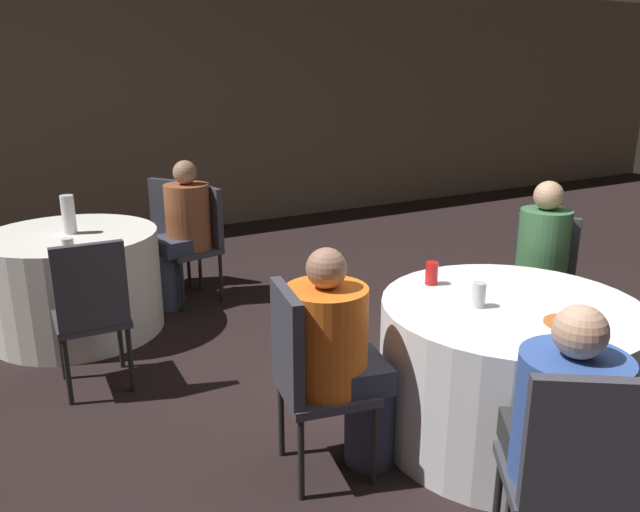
# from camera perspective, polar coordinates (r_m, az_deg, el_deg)

# --- Properties ---
(ground_plane) EXTENTS (16.00, 16.00, 0.00)m
(ground_plane) POSITION_cam_1_polar(r_m,az_deg,el_deg) (3.56, 16.77, -14.65)
(ground_plane) COLOR black
(wall_back) EXTENTS (16.00, 0.06, 2.80)m
(wall_back) POSITION_cam_1_polar(r_m,az_deg,el_deg) (7.31, -11.39, 13.33)
(wall_back) COLOR #7A6B5B
(wall_back) RESTS_ON ground_plane
(table_near) EXTENTS (1.27, 1.27, 0.72)m
(table_near) POSITION_cam_1_polar(r_m,az_deg,el_deg) (3.31, 16.66, -10.02)
(table_near) COLOR silver
(table_near) RESTS_ON ground_plane
(table_far) EXTENTS (1.19, 1.19, 0.72)m
(table_far) POSITION_cam_1_polar(r_m,az_deg,el_deg) (4.74, -21.54, -2.26)
(table_far) COLOR white
(table_far) RESTS_ON ground_plane
(chair_near_southwest) EXTENTS (0.56, 0.56, 0.92)m
(chair_near_southwest) POSITION_cam_1_polar(r_m,az_deg,el_deg) (2.35, 22.10, -17.58)
(chair_near_southwest) COLOR #383842
(chair_near_southwest) RESTS_ON ground_plane
(chair_near_west) EXTENTS (0.47, 0.47, 0.92)m
(chair_near_west) POSITION_cam_1_polar(r_m,az_deg,el_deg) (2.81, -1.33, -10.20)
(chair_near_west) COLOR #383842
(chair_near_west) RESTS_ON ground_plane
(chair_near_northeast) EXTENTS (0.55, 0.55, 0.92)m
(chair_near_northeast) POSITION_cam_1_polar(r_m,az_deg,el_deg) (4.22, 19.61, -1.76)
(chair_near_northeast) COLOR #383842
(chair_near_northeast) RESTS_ON ground_plane
(chair_far_east) EXTENTS (0.47, 0.46, 0.92)m
(chair_far_east) POSITION_cam_1_polar(r_m,az_deg,el_deg) (5.06, -10.93, 1.98)
(chair_far_east) COLOR #383842
(chair_far_east) RESTS_ON ground_plane
(chair_far_northeast) EXTENTS (0.56, 0.56, 0.92)m
(chair_far_northeast) POSITION_cam_1_polar(r_m,az_deg,el_deg) (5.39, -14.06, 2.70)
(chair_far_northeast) COLOR #383842
(chair_far_northeast) RESTS_ON ground_plane
(chair_far_south) EXTENTS (0.42, 0.42, 0.92)m
(chair_far_south) POSITION_cam_1_polar(r_m,az_deg,el_deg) (3.73, -20.17, -4.25)
(chair_far_south) COLOR #383842
(chair_far_south) RESTS_ON ground_plane
(person_blue_shirt) EXTENTS (0.48, 0.51, 1.09)m
(person_blue_shirt) POSITION_cam_1_polar(r_m,az_deg,el_deg) (2.47, 21.07, -15.10)
(person_blue_shirt) COLOR #282828
(person_blue_shirt) RESTS_ON ground_plane
(person_green_jacket) EXTENTS (0.46, 0.42, 1.17)m
(person_green_jacket) POSITION_cam_1_polar(r_m,az_deg,el_deg) (4.04, 19.32, -1.96)
(person_green_jacket) COLOR #4C4238
(person_green_jacket) RESTS_ON ground_plane
(person_floral_shirt) EXTENTS (0.51, 0.38, 1.14)m
(person_floral_shirt) POSITION_cam_1_polar(r_m,az_deg,el_deg) (4.98, -12.59, 2.08)
(person_floral_shirt) COLOR #33384C
(person_floral_shirt) RESTS_ON ground_plane
(person_orange_shirt) EXTENTS (0.52, 0.41, 1.09)m
(person_orange_shirt) POSITION_cam_1_polar(r_m,az_deg,el_deg) (2.84, 1.83, -9.36)
(person_orange_shirt) COLOR #33384C
(person_orange_shirt) RESTS_ON ground_plane
(pizza_plate_near) EXTENTS (0.26, 0.26, 0.02)m
(pizza_plate_near) POSITION_cam_1_polar(r_m,az_deg,el_deg) (2.99, 21.57, -5.79)
(pizza_plate_near) COLOR white
(pizza_plate_near) RESTS_ON table_near
(soda_can_red) EXTENTS (0.07, 0.07, 0.12)m
(soda_can_red) POSITION_cam_1_polar(r_m,az_deg,el_deg) (3.33, 10.17, -1.57)
(soda_can_red) COLOR red
(soda_can_red) RESTS_ON table_near
(soda_can_silver) EXTENTS (0.07, 0.07, 0.12)m
(soda_can_silver) POSITION_cam_1_polar(r_m,az_deg,el_deg) (3.07, 14.30, -3.46)
(soda_can_silver) COLOR silver
(soda_can_silver) RESTS_ON table_near
(bottle_far) EXTENTS (0.09, 0.09, 0.27)m
(bottle_far) POSITION_cam_1_polar(r_m,az_deg,el_deg) (4.60, -22.01, 3.54)
(bottle_far) COLOR white
(bottle_far) RESTS_ON table_far
(cup_far) EXTENTS (0.07, 0.07, 0.09)m
(cup_far) POSITION_cam_1_polar(r_m,az_deg,el_deg) (4.16, -22.07, 0.93)
(cup_far) COLOR silver
(cup_far) RESTS_ON table_far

